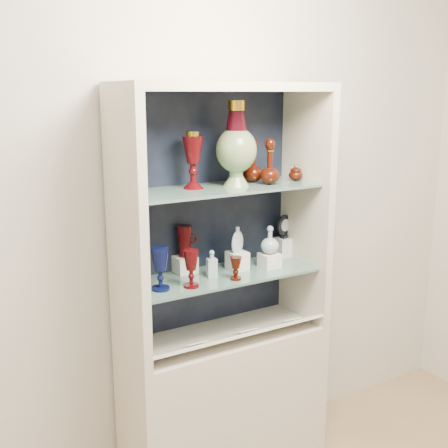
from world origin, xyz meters
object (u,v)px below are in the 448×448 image
cobalt_goblet (160,269)px  ruby_goblet_small (236,268)px  enamel_urn (236,144)px  ruby_decanter_a (270,159)px  pedestal_lamp_right (193,160)px  clear_square_bottle (212,264)px  lidded_bowl (296,173)px  cameo_medallion (284,226)px  ruby_decanter_b (253,159)px  ruby_goblet_tall (191,269)px  clear_round_decanter (270,240)px  pedestal_lamp_left (134,166)px  ruby_pitcher (184,241)px  flat_flask (237,239)px

cobalt_goblet → ruby_goblet_small: cobalt_goblet is taller
enamel_urn → ruby_decanter_a: (0.17, -0.03, -0.07)m
pedestal_lamp_right → clear_square_bottle: (0.07, -0.05, -0.48)m
lidded_bowl → cameo_medallion: 0.31m
ruby_decanter_b → ruby_goblet_tall: bearing=-161.2°
clear_square_bottle → clear_round_decanter: (0.32, -0.01, 0.07)m
pedestal_lamp_left → enamel_urn: size_ratio=0.68×
enamel_urn → ruby_pitcher: size_ratio=2.60×
pedestal_lamp_left → ruby_decanter_b: 0.66m
pedestal_lamp_left → ruby_goblet_tall: 0.52m
ruby_pitcher → cobalt_goblet: bearing=-127.8°
enamel_urn → ruby_goblet_tall: (-0.28, -0.08, -0.53)m
ruby_decanter_a → clear_square_bottle: size_ratio=1.88×
ruby_decanter_b → flat_flask: bearing=-162.7°
lidded_bowl → ruby_goblet_small: bearing=-167.2°
pedestal_lamp_left → pedestal_lamp_right: pedestal_lamp_left is taller
clear_square_bottle → clear_round_decanter: size_ratio=0.97×
cobalt_goblet → clear_round_decanter: 0.60m
enamel_urn → flat_flask: enamel_urn is taller
clear_round_decanter → ruby_decanter_a: bearing=-143.9°
ruby_decanter_b → ruby_pitcher: size_ratio=1.48×
ruby_goblet_small → enamel_urn: bearing=58.0°
ruby_goblet_tall → cameo_medallion: 0.68m
pedestal_lamp_right → ruby_pitcher: bearing=98.2°
enamel_urn → clear_round_decanter: size_ratio=2.91×
pedestal_lamp_left → ruby_goblet_tall: (0.23, -0.05, -0.47)m
ruby_decanter_a → ruby_decanter_b: (-0.03, 0.10, -0.01)m
ruby_pitcher → clear_square_bottle: size_ratio=1.15×
cobalt_goblet → ruby_goblet_tall: cobalt_goblet is taller
ruby_decanter_b → cobalt_goblet: (-0.55, -0.11, -0.44)m
clear_square_bottle → cameo_medallion: bearing=12.1°
pedestal_lamp_right → cameo_medallion: pedestal_lamp_right is taller
ruby_decanter_b → clear_square_bottle: ruby_decanter_b is taller
enamel_urn → ruby_decanter_a: enamel_urn is taller
flat_flask → ruby_decanter_a: bearing=-49.0°
ruby_goblet_tall → flat_flask: flat_flask is taller
pedestal_lamp_right → cameo_medallion: bearing=5.7°
pedestal_lamp_right → ruby_pitcher: pedestal_lamp_right is taller
pedestal_lamp_right → enamel_urn: enamel_urn is taller
pedestal_lamp_left → cameo_medallion: 0.97m
enamel_urn → ruby_goblet_small: 0.57m
ruby_decanter_a → enamel_urn: bearing=168.5°
ruby_decanter_b → cameo_medallion: bearing=9.7°
cobalt_goblet → ruby_pitcher: ruby_pitcher is taller
ruby_goblet_tall → ruby_goblet_small: (0.22, -0.01, -0.03)m
ruby_goblet_tall → flat_flask: (0.31, 0.11, 0.07)m
ruby_goblet_small → ruby_pitcher: (-0.15, 0.22, 0.10)m
ruby_decanter_b → ruby_pitcher: bearing=170.2°
cobalt_goblet → ruby_pitcher: (0.20, 0.17, 0.06)m
ruby_goblet_small → flat_flask: (0.09, 0.12, 0.10)m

